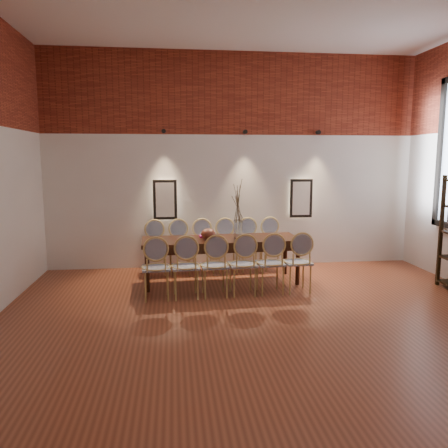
{
  "coord_description": "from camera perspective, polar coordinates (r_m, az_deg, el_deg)",
  "views": [
    {
      "loc": [
        -1.15,
        -4.73,
        2.06
      ],
      "look_at": [
        -0.37,
        1.94,
        1.05
      ],
      "focal_mm": 35.0,
      "sensor_mm": 36.0,
      "label": 1
    }
  ],
  "objects": [
    {
      "name": "chair_near_b",
      "position": [
        6.53,
        -5.03,
        -5.56
      ],
      "size": [
        0.46,
        0.46,
        0.94
      ],
      "primitive_type": null,
      "rotation": [
        0.0,
        0.0,
        0.05
      ],
      "color": "tan",
      "rests_on": "floor"
    },
    {
      "name": "floor",
      "position": [
        5.29,
        6.63,
        -14.54
      ],
      "size": [
        7.0,
        7.0,
        0.02
      ],
      "primitive_type": "cube",
      "color": "brown",
      "rests_on": "ground"
    },
    {
      "name": "book",
      "position": [
        7.36,
        -2.21,
        -1.58
      ],
      "size": [
        0.27,
        0.19,
        0.03
      ],
      "primitive_type": "cube",
      "rotation": [
        0.0,
        0.0,
        0.05
      ],
      "color": "#931573",
      "rests_on": "dining_table"
    },
    {
      "name": "chair_far_e",
      "position": [
        8.08,
        3.4,
        -2.82
      ],
      "size": [
        0.46,
        0.46,
        0.94
      ],
      "primitive_type": null,
      "rotation": [
        0.0,
        0.0,
        3.19
      ],
      "color": "tan",
      "rests_on": "floor"
    },
    {
      "name": "chair_near_f",
      "position": [
        6.88,
        9.54,
        -4.92
      ],
      "size": [
        0.46,
        0.46,
        0.94
      ],
      "primitive_type": null,
      "rotation": [
        0.0,
        0.0,
        0.05
      ],
      "color": "tan",
      "rests_on": "floor"
    },
    {
      "name": "vase",
      "position": [
        7.25,
        1.83,
        -0.65
      ],
      "size": [
        0.14,
        0.14,
        0.3
      ],
      "primitive_type": "cylinder",
      "color": "silver",
      "rests_on": "dining_table"
    },
    {
      "name": "wall_back",
      "position": [
        8.36,
        1.25,
        8.14
      ],
      "size": [
        7.0,
        0.1,
        4.0
      ],
      "primitive_type": "cube",
      "color": "silver",
      "rests_on": "ground"
    },
    {
      "name": "chair_far_c",
      "position": [
        7.93,
        -2.72,
        -3.02
      ],
      "size": [
        0.46,
        0.46,
        0.94
      ],
      "primitive_type": null,
      "rotation": [
        0.0,
        0.0,
        3.19
      ],
      "color": "tan",
      "rests_on": "floor"
    },
    {
      "name": "chair_near_c",
      "position": [
        6.58,
        -1.26,
        -5.42
      ],
      "size": [
        0.46,
        0.46,
        0.94
      ],
      "primitive_type": null,
      "rotation": [
        0.0,
        0.0,
        0.05
      ],
      "color": "tan",
      "rests_on": "floor"
    },
    {
      "name": "chair_far_a",
      "position": [
        7.88,
        -8.99,
        -3.2
      ],
      "size": [
        0.46,
        0.46,
        0.94
      ],
      "primitive_type": null,
      "rotation": [
        0.0,
        0.0,
        3.19
      ],
      "color": "tan",
      "rests_on": "floor"
    },
    {
      "name": "chair_far_f",
      "position": [
        8.18,
        6.36,
        -2.7
      ],
      "size": [
        0.46,
        0.46,
        0.94
      ],
      "primitive_type": null,
      "rotation": [
        0.0,
        0.0,
        3.19
      ],
      "color": "tan",
      "rests_on": "floor"
    },
    {
      "name": "brick_band_back",
      "position": [
        8.38,
        1.34,
        16.72
      ],
      "size": [
        7.0,
        0.02,
        1.5
      ],
      "primitive_type": "cube",
      "color": "maroon",
      "rests_on": "ground"
    },
    {
      "name": "chair_near_e",
      "position": [
        6.76,
        6.05,
        -5.1
      ],
      "size": [
        0.46,
        0.46,
        0.94
      ],
      "primitive_type": null,
      "rotation": [
        0.0,
        0.0,
        0.05
      ],
      "color": "tan",
      "rests_on": "floor"
    },
    {
      "name": "chair_near_d",
      "position": [
        6.65,
        2.45,
        -5.27
      ],
      "size": [
        0.46,
        0.46,
        0.94
      ],
      "primitive_type": null,
      "rotation": [
        0.0,
        0.0,
        0.05
      ],
      "color": "tan",
      "rests_on": "floor"
    },
    {
      "name": "niche_left",
      "position": [
        8.22,
        -7.7,
        3.17
      ],
      "size": [
        0.36,
        0.06,
        0.66
      ],
      "primitive_type": "cube",
      "color": "#FFEAC6",
      "rests_on": "wall_back"
    },
    {
      "name": "chair_near_a",
      "position": [
        6.52,
        -8.85,
        -5.67
      ],
      "size": [
        0.46,
        0.46,
        0.94
      ],
      "primitive_type": null,
      "rotation": [
        0.0,
        0.0,
        0.05
      ],
      "color": "tan",
      "rests_on": "floor"
    },
    {
      "name": "dining_table",
      "position": [
        7.3,
        -0.36,
        -4.78
      ],
      "size": [
        2.64,
        0.97,
        0.75
      ],
      "primitive_type": "cube",
      "rotation": [
        0.0,
        0.0,
        0.05
      ],
      "color": "#34150A",
      "rests_on": "floor"
    },
    {
      "name": "chair_far_d",
      "position": [
        7.99,
        0.37,
        -2.92
      ],
      "size": [
        0.46,
        0.46,
        0.94
      ],
      "primitive_type": null,
      "rotation": [
        0.0,
        0.0,
        3.19
      ],
      "color": "tan",
      "rests_on": "floor"
    },
    {
      "name": "bowl",
      "position": [
        7.13,
        -2.07,
        -1.3
      ],
      "size": [
        0.24,
        0.24,
        0.18
      ],
      "primitive_type": "ellipsoid",
      "color": "brown",
      "rests_on": "dining_table"
    },
    {
      "name": "niche_right",
      "position": [
        8.57,
        9.98,
        3.34
      ],
      "size": [
        0.36,
        0.06,
        0.66
      ],
      "primitive_type": "cube",
      "color": "#FFEAC6",
      "rests_on": "wall_back"
    },
    {
      "name": "chair_far_b",
      "position": [
        7.89,
        -5.84,
        -3.11
      ],
      "size": [
        0.46,
        0.46,
        0.94
      ],
      "primitive_type": null,
      "rotation": [
        0.0,
        0.0,
        3.19
      ],
      "color": "tan",
      "rests_on": "floor"
    },
    {
      "name": "spot_fixture_left",
      "position": [
        8.17,
        -7.88,
        11.92
      ],
      "size": [
        0.08,
        0.1,
        0.08
      ],
      "primitive_type": "cylinder",
      "rotation": [
        1.57,
        0.0,
        0.0
      ],
      "color": "black",
      "rests_on": "wall_back"
    },
    {
      "name": "dried_branches",
      "position": [
        7.19,
        1.84,
        2.89
      ],
      "size": [
        0.5,
        0.5,
        0.7
      ],
      "primitive_type": null,
      "color": "brown",
      "rests_on": "vase"
    },
    {
      "name": "spot_fixture_right",
      "position": [
        8.61,
        12.21,
        11.63
      ],
      "size": [
        0.08,
        0.1,
        0.08
      ],
      "primitive_type": "cylinder",
      "rotation": [
        1.57,
        0.0,
        0.0
      ],
      "color": "black",
      "rests_on": "wall_back"
    },
    {
      "name": "spot_fixture_mid",
      "position": [
        8.28,
        2.79,
        11.94
      ],
      "size": [
        0.08,
        0.1,
        0.08
      ],
      "primitive_type": "cylinder",
      "rotation": [
        1.57,
        0.0,
        0.0
      ],
      "color": "black",
      "rests_on": "wall_back"
    }
  ]
}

